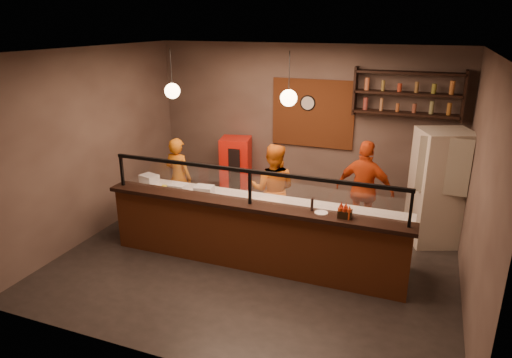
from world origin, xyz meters
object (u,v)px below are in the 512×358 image
at_px(cook_right, 365,190).
at_px(cook_mid, 273,190).
at_px(cook_left, 179,178).
at_px(red_cooler, 236,170).
at_px(condiment_caddy, 345,214).
at_px(fridge, 440,188).
at_px(wall_clock, 308,103).
at_px(pizza_dough, 268,202).
at_px(pepper_mill, 312,204).

bearing_deg(cook_right, cook_mid, 25.83).
xyz_separation_m(cook_left, red_cooler, (0.72, 1.07, -0.09)).
bearing_deg(cook_left, condiment_caddy, 166.51).
bearing_deg(fridge, wall_clock, 140.87).
bearing_deg(cook_right, pizza_dough, 52.10).
xyz_separation_m(fridge, pizza_dough, (-2.51, -1.47, -0.06)).
xyz_separation_m(cook_left, pepper_mill, (2.92, -1.30, 0.38)).
height_order(cook_mid, pepper_mill, cook_mid).
relative_size(wall_clock, cook_right, 0.18).
xyz_separation_m(wall_clock, fridge, (2.50, -0.78, -1.13)).
bearing_deg(fridge, pepper_mill, -153.48).
bearing_deg(cook_left, cook_mid, -174.06).
height_order(wall_clock, pepper_mill, wall_clock).
bearing_deg(condiment_caddy, pizza_dough, 158.66).
distance_m(wall_clock, condiment_caddy, 3.19).
distance_m(wall_clock, red_cooler, 2.01).
height_order(pizza_dough, pepper_mill, pepper_mill).
height_order(cook_mid, condiment_caddy, cook_mid).
bearing_deg(wall_clock, red_cooler, -167.42).
distance_m(cook_mid, red_cooler, 1.68).
bearing_deg(cook_mid, wall_clock, -105.80).
bearing_deg(condiment_caddy, pepper_mill, 171.25).
distance_m(pizza_dough, pepper_mill, 0.95).
relative_size(wall_clock, pepper_mill, 1.66).
relative_size(wall_clock, cook_mid, 0.18).
relative_size(red_cooler, pizza_dough, 2.88).
relative_size(red_cooler, condiment_caddy, 7.12).
bearing_deg(pepper_mill, red_cooler, 132.83).
height_order(red_cooler, pepper_mill, red_cooler).
xyz_separation_m(cook_mid, pepper_mill, (0.99, -1.21, 0.33)).
height_order(cook_right, fridge, fridge).
distance_m(cook_right, red_cooler, 2.80).
relative_size(fridge, pepper_mill, 10.77).
relative_size(red_cooler, pepper_mill, 7.53).
relative_size(wall_clock, condiment_caddy, 1.57).
height_order(cook_left, pizza_dough, cook_left).
relative_size(wall_clock, fridge, 0.15).
xyz_separation_m(wall_clock, condiment_caddy, (1.29, -2.75, -0.99)).
height_order(cook_left, red_cooler, cook_left).
height_order(cook_mid, pizza_dough, cook_mid).
relative_size(cook_left, cook_right, 0.90).
xyz_separation_m(cook_right, fridge, (1.19, 0.23, 0.11)).
distance_m(fridge, pepper_mill, 2.55).
bearing_deg(condiment_caddy, cook_right, 89.03).
xyz_separation_m(cook_right, pepper_mill, (-0.51, -1.66, 0.29)).
relative_size(condiment_caddy, pepper_mill, 1.06).
height_order(cook_left, pepper_mill, cook_left).
distance_m(wall_clock, pepper_mill, 2.96).
relative_size(cook_mid, pepper_mill, 9.05).
xyz_separation_m(cook_left, pizza_dough, (2.11, -0.87, 0.13)).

